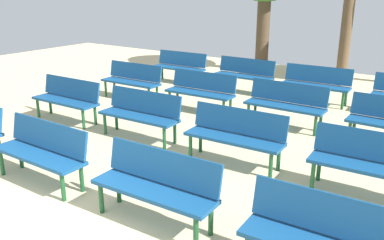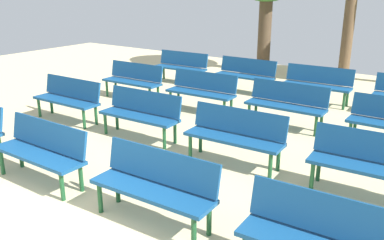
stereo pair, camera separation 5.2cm
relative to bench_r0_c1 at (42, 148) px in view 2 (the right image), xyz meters
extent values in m
cylinder|color=#194C28|center=(-1.28, 0.07, -0.30)|extent=(0.06, 0.06, 0.40)
cube|color=navy|center=(0.00, -0.08, -0.07)|extent=(1.60, 0.45, 0.05)
cube|color=navy|center=(0.00, 0.12, 0.17)|extent=(1.60, 0.14, 0.40)
cylinder|color=#194C28|center=(-0.70, -0.24, -0.30)|extent=(0.06, 0.06, 0.40)
cylinder|color=#194C28|center=(0.70, -0.23, -0.30)|extent=(0.06, 0.06, 0.40)
cylinder|color=#194C28|center=(-0.70, 0.08, -0.30)|extent=(0.06, 0.06, 0.40)
cylinder|color=#194C28|center=(0.70, 0.09, -0.30)|extent=(0.06, 0.06, 0.40)
cube|color=navy|center=(2.03, 0.04, -0.07)|extent=(1.62, 0.50, 0.05)
cube|color=navy|center=(2.02, 0.24, 0.17)|extent=(1.60, 0.19, 0.40)
cylinder|color=#194C28|center=(1.34, -0.15, -0.30)|extent=(0.06, 0.06, 0.40)
cylinder|color=#194C28|center=(2.74, -0.09, -0.30)|extent=(0.06, 0.06, 0.40)
cylinder|color=#194C28|center=(1.32, 0.17, -0.30)|extent=(0.06, 0.06, 0.40)
cylinder|color=#194C28|center=(2.72, 0.23, -0.30)|extent=(0.06, 0.06, 0.40)
cube|color=navy|center=(4.04, 0.30, 0.17)|extent=(1.60, 0.21, 0.40)
cylinder|color=#194C28|center=(3.34, 0.23, -0.30)|extent=(0.06, 0.06, 0.40)
cube|color=navy|center=(-2.01, 2.00, -0.07)|extent=(1.61, 0.48, 0.05)
cube|color=navy|center=(-2.01, 2.20, 0.17)|extent=(1.60, 0.16, 0.40)
cylinder|color=#194C28|center=(-2.70, 1.83, -0.30)|extent=(0.06, 0.06, 0.40)
cylinder|color=#194C28|center=(-1.30, 1.86, -0.30)|extent=(0.06, 0.06, 0.40)
cylinder|color=#194C28|center=(-2.71, 2.15, -0.30)|extent=(0.06, 0.06, 0.40)
cylinder|color=#194C28|center=(-1.31, 2.18, -0.30)|extent=(0.06, 0.06, 0.40)
cube|color=navy|center=(-0.04, 2.09, -0.07)|extent=(1.62, 0.51, 0.05)
cube|color=navy|center=(-0.05, 2.29, 0.17)|extent=(1.60, 0.19, 0.40)
cylinder|color=#194C28|center=(-0.74, 1.90, -0.30)|extent=(0.06, 0.06, 0.40)
cylinder|color=#194C28|center=(0.66, 1.96, -0.30)|extent=(0.06, 0.06, 0.40)
cylinder|color=#194C28|center=(-0.75, 2.22, -0.30)|extent=(0.06, 0.06, 0.40)
cylinder|color=#194C28|center=(0.65, 2.28, -0.30)|extent=(0.06, 0.06, 0.40)
cube|color=navy|center=(1.96, 2.09, -0.07)|extent=(1.62, 0.52, 0.05)
cube|color=navy|center=(1.95, 2.29, 0.17)|extent=(1.60, 0.20, 0.40)
cylinder|color=#194C28|center=(1.26, 1.89, -0.30)|extent=(0.06, 0.06, 0.40)
cylinder|color=#194C28|center=(2.66, 1.97, -0.30)|extent=(0.06, 0.06, 0.40)
cylinder|color=#194C28|center=(1.25, 2.21, -0.30)|extent=(0.06, 0.06, 0.40)
cylinder|color=#194C28|center=(2.65, 2.29, -0.30)|extent=(0.06, 0.06, 0.40)
cube|color=navy|center=(3.98, 2.19, -0.07)|extent=(1.62, 0.54, 0.05)
cube|color=navy|center=(3.97, 2.39, 0.17)|extent=(1.60, 0.22, 0.40)
cylinder|color=#194C28|center=(3.29, 1.98, -0.30)|extent=(0.06, 0.06, 0.40)
cylinder|color=#194C28|center=(3.27, 2.30, -0.30)|extent=(0.06, 0.06, 0.40)
cube|color=navy|center=(-2.08, 4.06, -0.07)|extent=(1.61, 0.49, 0.05)
cube|color=navy|center=(-2.08, 4.26, 0.17)|extent=(1.60, 0.18, 0.40)
cylinder|color=#194C28|center=(-2.77, 3.87, -0.30)|extent=(0.06, 0.06, 0.40)
cylinder|color=#194C28|center=(-1.37, 3.92, -0.30)|extent=(0.06, 0.06, 0.40)
cylinder|color=#194C28|center=(-2.78, 4.19, -0.30)|extent=(0.06, 0.06, 0.40)
cylinder|color=#194C28|center=(-1.38, 4.24, -0.30)|extent=(0.06, 0.06, 0.40)
cube|color=navy|center=(-0.08, 4.15, -0.07)|extent=(1.62, 0.52, 0.05)
cube|color=navy|center=(-0.09, 4.35, 0.17)|extent=(1.60, 0.20, 0.40)
cylinder|color=#194C28|center=(-0.77, 3.95, -0.30)|extent=(0.06, 0.06, 0.40)
cylinder|color=#194C28|center=(0.63, 4.02, -0.30)|extent=(0.06, 0.06, 0.40)
cylinder|color=#194C28|center=(-0.78, 4.27, -0.30)|extent=(0.06, 0.06, 0.40)
cylinder|color=#194C28|center=(0.61, 4.34, -0.30)|extent=(0.06, 0.06, 0.40)
cube|color=navy|center=(1.89, 4.25, -0.07)|extent=(1.61, 0.47, 0.05)
cube|color=navy|center=(1.88, 4.45, 0.17)|extent=(1.60, 0.15, 0.40)
cylinder|color=#194C28|center=(1.19, 4.08, -0.30)|extent=(0.06, 0.06, 0.40)
cylinder|color=#194C28|center=(2.59, 4.10, -0.30)|extent=(0.06, 0.06, 0.40)
cylinder|color=#194C28|center=(1.19, 4.40, -0.30)|extent=(0.06, 0.06, 0.40)
cylinder|color=#194C28|center=(2.58, 4.42, -0.30)|extent=(0.06, 0.06, 0.40)
cylinder|color=#194C28|center=(3.22, 4.08, -0.30)|extent=(0.06, 0.06, 0.40)
cylinder|color=#194C28|center=(3.22, 4.40, -0.30)|extent=(0.06, 0.06, 0.40)
cube|color=navy|center=(-2.17, 6.18, -0.07)|extent=(1.62, 0.51, 0.05)
cube|color=navy|center=(-2.18, 6.38, 0.17)|extent=(1.60, 0.19, 0.40)
cylinder|color=#194C28|center=(-2.87, 5.99, -0.30)|extent=(0.06, 0.06, 0.40)
cylinder|color=#194C28|center=(-1.47, 6.05, -0.30)|extent=(0.06, 0.06, 0.40)
cylinder|color=#194C28|center=(-2.88, 6.31, -0.30)|extent=(0.06, 0.06, 0.40)
cylinder|color=#194C28|center=(-1.48, 6.36, -0.30)|extent=(0.06, 0.06, 0.40)
cube|color=navy|center=(-0.13, 6.27, -0.07)|extent=(1.60, 0.45, 0.05)
cube|color=navy|center=(-0.13, 6.47, 0.17)|extent=(1.60, 0.13, 0.40)
cylinder|color=#194C28|center=(-0.83, 6.11, -0.30)|extent=(0.06, 0.06, 0.40)
cylinder|color=#194C28|center=(0.57, 6.11, -0.30)|extent=(0.06, 0.06, 0.40)
cylinder|color=#194C28|center=(-0.83, 6.43, -0.30)|extent=(0.06, 0.06, 0.40)
cylinder|color=#194C28|center=(0.57, 6.43, -0.30)|extent=(0.06, 0.06, 0.40)
cube|color=navy|center=(1.80, 6.29, -0.07)|extent=(1.62, 0.52, 0.05)
cube|color=navy|center=(1.79, 6.49, 0.17)|extent=(1.60, 0.21, 0.40)
cylinder|color=#194C28|center=(1.11, 6.10, -0.30)|extent=(0.06, 0.06, 0.40)
cylinder|color=#194C28|center=(2.51, 6.17, -0.30)|extent=(0.06, 0.06, 0.40)
cylinder|color=#194C28|center=(1.10, 6.42, -0.30)|extent=(0.06, 0.06, 0.40)
cylinder|color=#194C28|center=(2.49, 6.49, -0.30)|extent=(0.06, 0.06, 0.40)
cylinder|color=#194C28|center=(3.16, 6.19, -0.30)|extent=(0.06, 0.06, 0.40)
cylinder|color=#194C28|center=(3.15, 6.51, -0.30)|extent=(0.06, 0.06, 0.40)
cylinder|color=#4C3A28|center=(-0.97, 9.12, 0.84)|extent=(0.42, 0.42, 2.69)
cylinder|color=brown|center=(1.75, 8.65, 0.97)|extent=(0.30, 0.30, 2.96)
camera|label=1|loc=(4.91, -3.27, 2.25)|focal=38.76mm
camera|label=2|loc=(4.95, -3.24, 2.25)|focal=38.76mm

